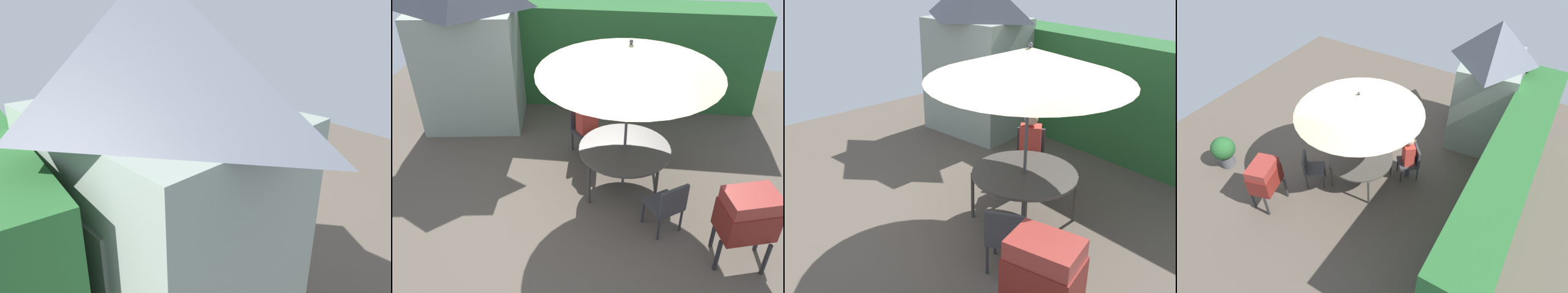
{
  "view_description": "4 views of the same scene",
  "coord_description": "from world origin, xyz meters",
  "views": [
    {
      "loc": [
        -4.7,
        3.46,
        3.02
      ],
      "look_at": [
        -0.03,
        0.08,
        0.82
      ],
      "focal_mm": 32.61,
      "sensor_mm": 36.0,
      "label": 1
    },
    {
      "loc": [
        0.61,
        -5.07,
        4.65
      ],
      "look_at": [
        -0.03,
        0.37,
        0.81
      ],
      "focal_mm": 38.31,
      "sensor_mm": 36.0,
      "label": 2
    },
    {
      "loc": [
        4.37,
        -3.64,
        3.67
      ],
      "look_at": [
        0.2,
        -0.05,
        1.19
      ],
      "focal_mm": 41.01,
      "sensor_mm": 36.0,
      "label": 3
    },
    {
      "loc": [
        5.35,
        3.66,
        6.34
      ],
      "look_at": [
        0.24,
        0.58,
        0.93
      ],
      "focal_mm": 31.58,
      "sensor_mm": 36.0,
      "label": 4
    }
  ],
  "objects": [
    {
      "name": "chair_far_side",
      "position": [
        1.23,
        -0.53,
        0.52
      ],
      "size": [
        0.64,
        0.64,
        0.9
      ],
      "color": "#38383D",
      "rests_on": "ground"
    },
    {
      "name": "patio_table",
      "position": [
        0.56,
        0.46,
        0.72
      ],
      "size": [
        1.49,
        1.49,
        0.76
      ],
      "color": "#47423D",
      "rests_on": "ground"
    },
    {
      "name": "bbq_grill",
      "position": [
        2.2,
        -0.98,
        0.85
      ],
      "size": [
        0.81,
        0.67,
        1.2
      ],
      "color": "maroon",
      "rests_on": "ground"
    },
    {
      "name": "garden_shed",
      "position": [
        -2.59,
        2.28,
        1.69
      ],
      "size": [
        2.19,
        1.74,
        3.3
      ],
      "color": "gray",
      "rests_on": "ground"
    },
    {
      "name": "patio_umbrella",
      "position": [
        0.56,
        0.46,
        2.31
      ],
      "size": [
        2.73,
        2.73,
        2.58
      ],
      "color": "#4C4C51",
      "rests_on": "ground"
    },
    {
      "name": "chair_near_shed",
      "position": [
        -0.21,
        1.41,
        0.52
      ],
      "size": [
        0.65,
        0.65,
        0.9
      ],
      "color": "#38383D",
      "rests_on": "ground"
    },
    {
      "name": "ground_plane",
      "position": [
        0.0,
        0.0,
        0.0
      ],
      "size": [
        11.0,
        11.0,
        0.0
      ],
      "primitive_type": "plane",
      "color": "brown"
    },
    {
      "name": "person_in_red",
      "position": [
        -0.16,
        1.34,
        0.78
      ],
      "size": [
        0.42,
        0.4,
        1.26
      ],
      "color": "#CC3D33",
      "rests_on": "ground"
    },
    {
      "name": "potted_plant_by_shed",
      "position": [
        1.88,
        -2.78,
        0.5
      ],
      "size": [
        0.59,
        0.59,
        0.86
      ],
      "color": "#4C4C51",
      "rests_on": "ground"
    }
  ]
}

